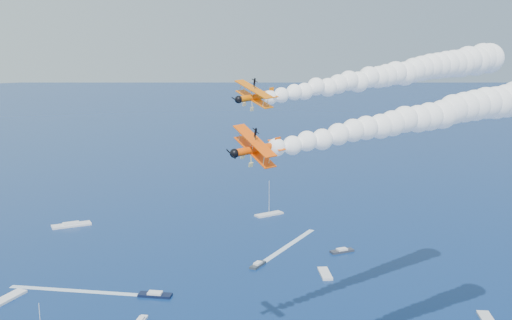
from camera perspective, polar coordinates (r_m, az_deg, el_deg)
biplane_lead at (r=99.78m, az=-0.04°, el=5.96°), size 8.27×9.82×7.95m
biplane_trail at (r=78.66m, az=0.06°, el=1.03°), size 8.46×10.34×8.32m
smoke_trail_lead at (r=122.91m, az=13.04°, el=7.90°), size 69.21×7.42×12.06m
smoke_trail_trail at (r=100.17m, az=17.08°, el=4.26°), size 69.73×17.99×12.06m
spectator_boats at (r=175.60m, az=-17.35°, el=-12.22°), size 223.38×187.87×0.70m
boat_wakes at (r=160.08m, az=-4.25°, el=-14.21°), size 121.04×112.03×0.04m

